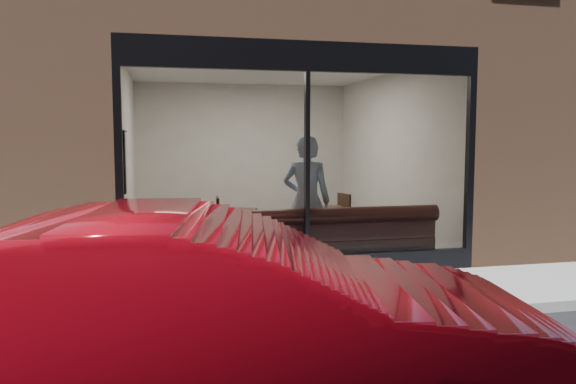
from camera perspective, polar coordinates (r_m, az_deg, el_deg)
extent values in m
plane|color=black|center=(5.96, 7.09, -13.22)|extent=(120.00, 120.00, 0.00)
cube|color=gray|center=(6.87, 4.19, -10.63)|extent=(40.00, 2.00, 0.01)
cube|color=gray|center=(5.90, 7.27, -12.82)|extent=(40.00, 0.10, 0.12)
cube|color=brown|center=(13.43, -20.67, 3.78)|extent=(2.50, 12.00, 3.20)
cube|color=brown|center=(14.48, 10.29, 4.14)|extent=(2.50, 12.00, 3.20)
cube|color=brown|center=(16.42, -6.12, 4.34)|extent=(5.00, 6.00, 3.20)
plane|color=#2D2D30|center=(10.66, -2.17, -4.76)|extent=(6.00, 6.00, 0.00)
plane|color=white|center=(10.57, -2.24, 12.42)|extent=(6.00, 6.00, 0.00)
plane|color=silver|center=(13.44, -4.59, 4.12)|extent=(5.00, 0.00, 5.00)
plane|color=silver|center=(10.32, -15.94, 3.53)|extent=(0.00, 6.00, 6.00)
plane|color=silver|center=(11.23, 10.41, 3.79)|extent=(0.00, 6.00, 6.00)
cube|color=black|center=(7.81, 1.91, -7.55)|extent=(5.00, 0.10, 0.30)
cube|color=black|center=(7.69, 1.98, 13.62)|extent=(5.00, 0.10, 0.40)
cube|color=black|center=(7.62, 1.94, 2.76)|extent=(0.06, 0.10, 2.50)
plane|color=white|center=(7.59, 2.00, 2.75)|extent=(4.80, 0.00, 4.80)
cube|color=#331812|center=(8.17, 1.19, -6.43)|extent=(4.00, 0.55, 0.45)
imported|color=#A8C6E3|center=(8.37, 1.89, -0.92)|extent=(0.84, 0.71, 1.96)
cube|color=#312113|center=(9.08, -5.53, -1.96)|extent=(0.84, 0.84, 0.04)
cube|color=#312113|center=(9.42, 3.83, -1.68)|extent=(0.66, 0.66, 0.04)
cube|color=#312113|center=(9.39, -8.28, -4.84)|extent=(0.49, 0.49, 0.04)
cube|color=#312113|center=(9.84, 4.75, -4.32)|extent=(0.47, 0.47, 0.04)
cube|color=white|center=(9.10, -16.07, 3.01)|extent=(0.02, 0.68, 0.90)
imported|color=maroon|center=(3.52, -8.28, -13.95)|extent=(4.67, 2.25, 1.48)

